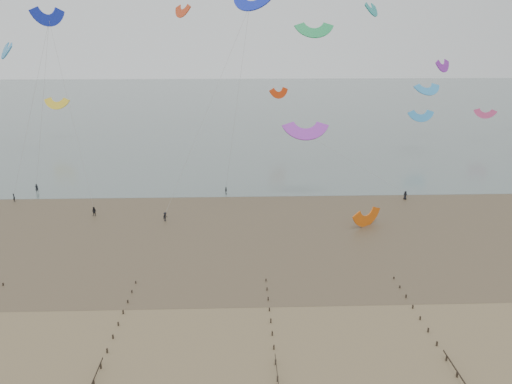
% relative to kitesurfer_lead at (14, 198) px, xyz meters
% --- Properties ---
extents(ground, '(500.00, 500.00, 0.00)m').
position_rel_kitesurfer_lead_xyz_m(ground, '(45.86, -48.64, -0.86)').
color(ground, brown).
rests_on(ground, ground).
extents(sea_and_shore, '(500.00, 665.00, 0.03)m').
position_rel_kitesurfer_lead_xyz_m(sea_and_shore, '(41.78, -14.23, -0.85)').
color(sea_and_shore, '#475654').
rests_on(sea_and_shore, ground).
extents(kitesurfer_lead, '(0.74, 0.73, 1.72)m').
position_rel_kitesurfer_lead_xyz_m(kitesurfer_lead, '(0.00, 0.00, 0.00)').
color(kitesurfer_lead, black).
rests_on(kitesurfer_lead, ground).
extents(kitesurfers, '(105.67, 19.82, 1.88)m').
position_rel_kitesurfer_lead_xyz_m(kitesurfers, '(45.26, -4.29, 0.01)').
color(kitesurfers, black).
rests_on(kitesurfers, ground).
extents(grounded_kite, '(7.73, 7.46, 3.35)m').
position_rel_kitesurfer_lead_xyz_m(grounded_kite, '(69.06, -16.17, -0.86)').
color(grounded_kite, '#DC580D').
rests_on(grounded_kite, ground).
extents(kites_airborne, '(221.31, 111.47, 39.89)m').
position_rel_kitesurfer_lead_xyz_m(kites_airborne, '(31.46, 36.54, 21.40)').
color(kites_airborne, '#A11E72').
rests_on(kites_airborne, ground).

